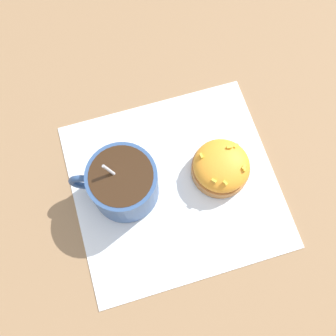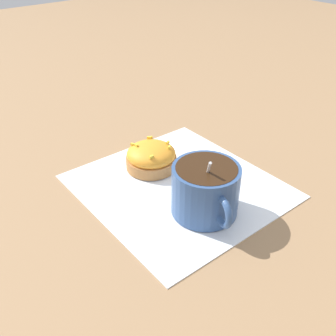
{
  "view_description": "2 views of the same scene",
  "coord_description": "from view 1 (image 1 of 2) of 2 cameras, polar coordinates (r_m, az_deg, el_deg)",
  "views": [
    {
      "loc": [
        0.06,
        0.15,
        0.54
      ],
      "look_at": [
        0.01,
        -0.02,
        0.04
      ],
      "focal_mm": 42.0,
      "sensor_mm": 36.0,
      "label": 1
    },
    {
      "loc": [
        0.37,
        -0.33,
        0.36
      ],
      "look_at": [
        -0.01,
        -0.02,
        0.04
      ],
      "focal_mm": 42.0,
      "sensor_mm": 36.0,
      "label": 2
    }
  ],
  "objects": [
    {
      "name": "coffee_cup",
      "position": [
        0.53,
        -6.63,
        -2.19
      ],
      "size": [
        0.12,
        0.09,
        0.09
      ],
      "color": "#335184",
      "rests_on": "paper_napkin"
    },
    {
      "name": "paper_napkin",
      "position": [
        0.57,
        0.99,
        -2.46
      ],
      "size": [
        0.29,
        0.28,
        0.0
      ],
      "color": "white",
      "rests_on": "ground_plane"
    },
    {
      "name": "ground_plane",
      "position": [
        0.57,
        0.99,
        -2.5
      ],
      "size": [
        3.0,
        3.0,
        0.0
      ],
      "primitive_type": "plane",
      "color": "#93704C"
    },
    {
      "name": "frosted_pastry",
      "position": [
        0.56,
        7.71,
        0.11
      ],
      "size": [
        0.08,
        0.08,
        0.04
      ],
      "color": "#B2753D",
      "rests_on": "paper_napkin"
    }
  ]
}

